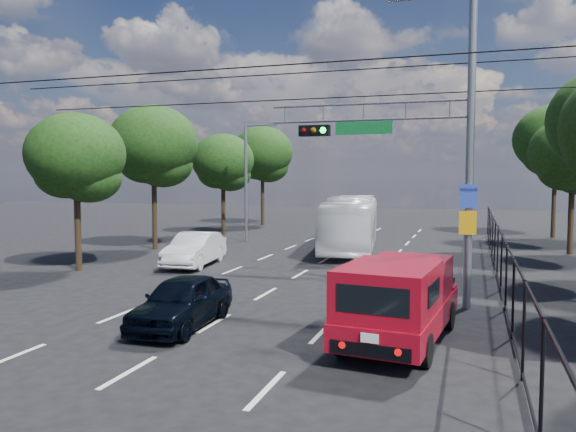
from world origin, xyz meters
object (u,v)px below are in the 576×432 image
at_px(navy_hatchback, 182,301).
at_px(white_van, 195,249).
at_px(signal_mast, 428,135).
at_px(white_bus, 351,223).
at_px(red_pickup, 400,298).

bearing_deg(navy_hatchback, white_van, 113.16).
height_order(signal_mast, white_van, signal_mast).
bearing_deg(white_van, navy_hatchback, -71.20).
height_order(signal_mast, white_bus, signal_mast).
bearing_deg(white_bus, signal_mast, -75.66).
height_order(red_pickup, white_bus, white_bus).
bearing_deg(white_bus, red_pickup, -81.98).
height_order(signal_mast, navy_hatchback, signal_mast).
distance_m(red_pickup, white_bus, 16.78).
relative_size(red_pickup, white_van, 1.26).
height_order(navy_hatchback, white_van, white_van).
height_order(red_pickup, navy_hatchback, red_pickup).
distance_m(signal_mast, red_pickup, 5.91).
xyz_separation_m(navy_hatchback, white_bus, (1.10, 16.50, 0.77)).
height_order(red_pickup, white_van, red_pickup).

